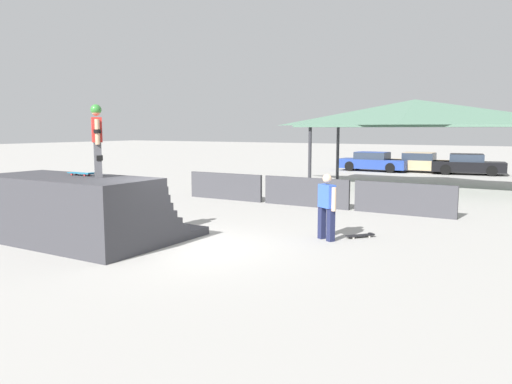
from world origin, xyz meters
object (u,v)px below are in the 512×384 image
Objects in this scene: skater_on_deck at (97,135)px; parked_car_black at (468,165)px; parked_car_tan at (420,163)px; parked_car_blue at (373,162)px; skateboard_on_deck at (81,173)px; skateboard_on_ground at (361,235)px; bystander_walking at (327,204)px.

skater_on_deck is 25.23m from parked_car_black.
parked_car_tan is at bearing 167.89° from parked_car_black.
parked_car_blue is 1.09× the size of parked_car_tan.
skateboard_on_deck reaches higher than parked_car_black.
skater_on_deck is at bearing 165.09° from skateboard_on_ground.
skater_on_deck reaches higher than parked_car_blue.
parked_car_black is at bearing 7.61° from parked_car_blue.
parked_car_tan is (2.02, 24.81, -2.04)m from skater_on_deck.
skater_on_deck is 0.38× the size of parked_car_blue.
parked_car_blue is 5.80m from parked_car_black.
parked_car_black is (5.77, 0.58, -0.00)m from parked_car_blue.
bystander_walking is 0.40× the size of parked_car_tan.
skater_on_deck is at bearing -110.60° from parked_car_black.
parked_car_tan is (2.89, 0.72, -0.00)m from parked_car_blue.
parked_car_tan is at bearing 47.16° from skateboard_on_ground.
parked_car_tan is at bearing 15.81° from parked_car_blue.
skateboard_on_ground is 0.18× the size of parked_car_tan.
skateboard_on_deck is at bearing -87.47° from parked_car_blue.
bystander_walking is 0.38× the size of parked_car_black.
parked_car_black is (4.90, 24.67, -2.04)m from skater_on_deck.
skater_on_deck is 0.41× the size of parked_car_tan.
bystander_walking is at bearing 31.41° from skateboard_on_deck.
skateboard_on_ground is 21.13m from parked_car_tan.
parked_car_tan is (-2.58, 21.60, -0.33)m from bystander_walking.
skateboard_on_deck is 0.46× the size of bystander_walking.
parked_car_blue is at bearing -45.92° from bystander_walking.
skateboard_on_deck is at bearing -97.70° from parked_car_tan.
parked_car_tan is 2.89m from parked_car_black.
skater_on_deck is 1.03× the size of bystander_walking.
skateboard_on_deck is at bearing -140.83° from skater_on_deck.
parked_car_black is at bearing -4.41° from parked_car_tan.
skateboard_on_ground is (5.26, 3.94, -2.59)m from skater_on_deck.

